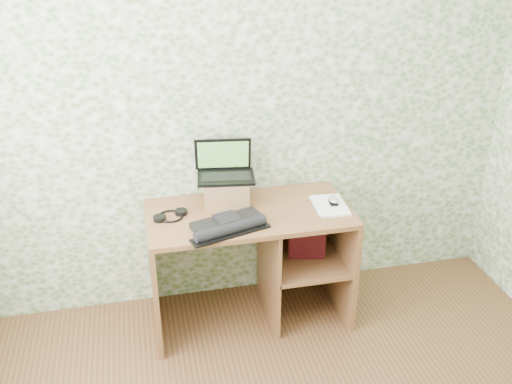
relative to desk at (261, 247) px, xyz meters
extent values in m
plane|color=white|center=(-0.08, 0.28, 0.82)|extent=(3.50, 0.00, 3.50)
cube|color=brown|center=(-0.08, -0.03, 0.25)|extent=(1.20, 0.60, 0.03)
cube|color=brown|center=(-0.66, -0.03, -0.12)|extent=(0.03, 0.60, 0.72)
cube|color=brown|center=(0.51, -0.03, -0.12)|extent=(0.03, 0.60, 0.72)
cube|color=brown|center=(0.04, -0.03, -0.12)|extent=(0.02, 0.56, 0.72)
cube|color=brown|center=(0.27, -0.03, -0.10)|extent=(0.46, 0.56, 0.02)
cube|color=brown|center=(0.28, 0.26, -0.12)|extent=(0.48, 0.02, 0.72)
cube|color=olive|center=(-0.19, 0.12, 0.35)|extent=(0.29, 0.25, 0.16)
cube|color=black|center=(-0.19, 0.12, 0.44)|extent=(0.36, 0.27, 0.02)
cube|color=black|center=(-0.19, 0.11, 0.45)|extent=(0.30, 0.16, 0.00)
cube|color=black|center=(-0.19, 0.21, 0.55)|extent=(0.34, 0.10, 0.21)
cube|color=#38621C|center=(-0.19, 0.20, 0.55)|extent=(0.31, 0.08, 0.18)
cube|color=black|center=(-0.23, -0.15, 0.28)|extent=(0.43, 0.26, 0.03)
cube|color=black|center=(-0.23, -0.15, 0.29)|extent=(0.16, 0.16, 0.05)
cylinder|color=black|center=(-0.23, -0.26, 0.30)|extent=(0.42, 0.19, 0.06)
cube|color=black|center=(-0.23, -0.26, 0.27)|extent=(0.47, 0.22, 0.01)
torus|color=black|center=(-0.53, 0.00, 0.28)|extent=(0.19, 0.19, 0.01)
cylinder|color=black|center=(-0.60, -0.02, 0.28)|extent=(0.07, 0.07, 0.03)
cylinder|color=black|center=(-0.47, 0.03, 0.28)|extent=(0.07, 0.07, 0.03)
cube|color=white|center=(0.41, -0.07, 0.28)|extent=(0.21, 0.28, 0.01)
ellipsoid|color=silver|center=(0.43, -0.06, 0.30)|extent=(0.06, 0.09, 0.03)
cylinder|color=black|center=(0.43, -0.02, 0.28)|extent=(0.07, 0.11, 0.01)
cube|color=maroon|center=(0.29, -0.03, 0.04)|extent=(0.24, 0.12, 0.27)
camera|label=1|loc=(-0.68, -2.92, 1.85)|focal=40.00mm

